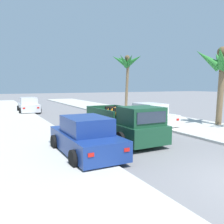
# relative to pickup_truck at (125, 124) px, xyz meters

# --- Properties ---
(sidewalk_left) EXTENTS (5.02, 60.00, 0.12)m
(sidewalk_left) POSITION_rel_pickup_truck_xyz_m (-4.76, 5.50, -0.75)
(sidewalk_left) COLOR beige
(sidewalk_left) RESTS_ON ground
(sidewalk_right) EXTENTS (5.02, 60.00, 0.12)m
(sidewalk_right) POSITION_rel_pickup_truck_xyz_m (6.02, 5.50, -0.75)
(sidewalk_right) COLOR beige
(sidewalk_right) RESTS_ON ground
(curb_left) EXTENTS (0.16, 60.00, 0.10)m
(curb_left) POSITION_rel_pickup_truck_xyz_m (-3.65, 5.50, -0.76)
(curb_left) COLOR silver
(curb_left) RESTS_ON ground
(curb_right) EXTENTS (0.16, 60.00, 0.10)m
(curb_right) POSITION_rel_pickup_truck_xyz_m (4.91, 5.50, -0.76)
(curb_right) COLOR silver
(curb_right) RESTS_ON ground
(pickup_truck) EXTENTS (2.25, 5.23, 1.80)m
(pickup_truck) POSITION_rel_pickup_truck_xyz_m (0.00, 0.00, 0.00)
(pickup_truck) COLOR #19472D
(pickup_truck) RESTS_ON ground
(car_left_near) EXTENTS (2.10, 4.29, 1.54)m
(car_left_near) POSITION_rel_pickup_truck_xyz_m (3.67, 3.01, -0.10)
(car_left_near) COLOR silver
(car_left_near) RESTS_ON ground
(car_right_near) EXTENTS (2.12, 4.30, 1.54)m
(car_right_near) POSITION_rel_pickup_truck_xyz_m (-2.50, 15.02, -0.10)
(car_right_near) COLOR silver
(car_right_near) RESTS_ON ground
(car_left_mid) EXTENTS (2.04, 4.27, 1.54)m
(car_left_mid) POSITION_rel_pickup_truck_xyz_m (-2.64, -1.49, -0.10)
(car_left_mid) COLOR navy
(car_left_mid) RESTS_ON ground
(palm_tree_left_mid) EXTENTS (3.45, 3.82, 5.26)m
(palm_tree_left_mid) POSITION_rel_pickup_truck_xyz_m (7.65, 0.58, 3.41)
(palm_tree_left_mid) COLOR brown
(palm_tree_left_mid) RESTS_ON ground
(palm_tree_right_back) EXTENTS (3.44, 3.42, 6.19)m
(palm_tree_right_back) POSITION_rel_pickup_truck_xyz_m (7.90, 13.08, 4.39)
(palm_tree_right_back) COLOR brown
(palm_tree_right_back) RESTS_ON ground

